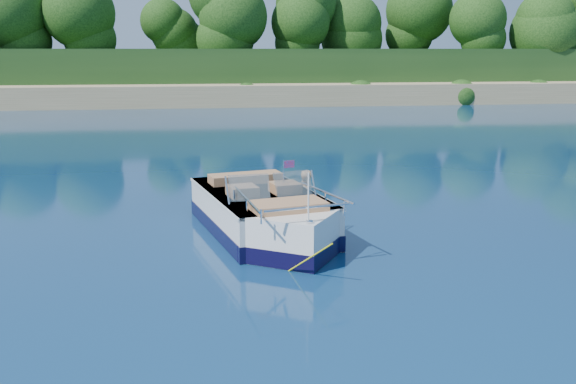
{
  "coord_description": "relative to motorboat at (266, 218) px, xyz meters",
  "views": [
    {
      "loc": [
        -2.64,
        -10.5,
        3.99
      ],
      "look_at": [
        -0.66,
        3.4,
        0.85
      ],
      "focal_mm": 40.0,
      "sensor_mm": 36.0,
      "label": 1
    }
  ],
  "objects": [
    {
      "name": "ground",
      "position": [
        1.21,
        -2.88,
        -0.4
      ],
      "size": [
        160.0,
        160.0,
        0.0
      ],
      "primitive_type": "plane",
      "color": "#091C40",
      "rests_on": "ground"
    },
    {
      "name": "shoreline",
      "position": [
        1.21,
        60.89,
        0.58
      ],
      "size": [
        170.0,
        59.0,
        6.0
      ],
      "color": "#948156",
      "rests_on": "ground"
    },
    {
      "name": "tow_tube",
      "position": [
        1.31,
        2.07,
        -0.32
      ],
      "size": [
        1.28,
        1.28,
        0.32
      ],
      "rotation": [
        0.0,
        0.0,
        0.07
      ],
      "color": "#FFF204",
      "rests_on": "ground"
    },
    {
      "name": "motorboat",
      "position": [
        0.0,
        0.0,
        0.0
      ],
      "size": [
        3.07,
        6.13,
        2.07
      ],
      "rotation": [
        0.0,
        0.0,
        0.22
      ],
      "color": "white",
      "rests_on": "ground"
    },
    {
      "name": "treeline",
      "position": [
        1.25,
        38.13,
        5.15
      ],
      "size": [
        150.0,
        7.12,
        8.19
      ],
      "color": "black",
      "rests_on": "ground"
    },
    {
      "name": "boy",
      "position": [
        1.23,
        2.15,
        -0.4
      ],
      "size": [
        0.52,
        0.9,
        1.67
      ],
      "primitive_type": "imported",
      "rotation": [
        0.0,
        -0.17,
        1.74
      ],
      "color": "tan",
      "rests_on": "ground"
    }
  ]
}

